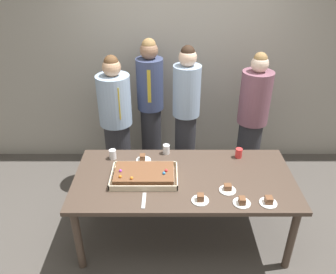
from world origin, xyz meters
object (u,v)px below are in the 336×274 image
drink_cup_far_end (112,154)px  person_green_shirt_behind (186,116)px  plated_slice_far_left (242,202)px  drink_cup_middle (166,149)px  plated_slice_far_right (143,159)px  drink_cup_nearest (239,153)px  person_serving_front (116,122)px  person_far_right_suit (150,106)px  party_table (184,183)px  cake_server_utensil (144,201)px  plated_slice_center_front (227,189)px  plated_slice_near_left (268,201)px  plated_slice_near_right (200,199)px  sheet_cake (144,175)px  person_striped_tie_right (252,119)px

drink_cup_far_end → person_green_shirt_behind: bearing=39.8°
drink_cup_far_end → person_green_shirt_behind: (0.77, 0.64, 0.12)m
plated_slice_far_left → drink_cup_middle: (-0.64, 0.79, 0.03)m
plated_slice_far_left → plated_slice_far_right: bearing=143.2°
drink_cup_nearest → person_serving_front: 1.46m
drink_cup_nearest → person_far_right_suit: 1.27m
party_table → cake_server_utensil: size_ratio=10.33×
drink_cup_middle → plated_slice_center_front: bearing=-48.3°
person_green_shirt_behind → plated_slice_near_left: bearing=49.3°
plated_slice_near_left → person_far_right_suit: person_far_right_suit is taller
plated_slice_near_right → drink_cup_nearest: size_ratio=1.50×
cake_server_utensil → person_serving_front: size_ratio=0.12×
person_green_shirt_behind → plated_slice_far_left: bearing=40.9°
plated_slice_near_right → cake_server_utensil: (-0.48, 0.00, -0.02)m
plated_slice_near_left → plated_slice_far_left: bearing=-178.9°
plated_slice_far_left → person_green_shirt_behind: size_ratio=0.09×
sheet_cake → cake_server_utensil: bearing=-87.4°
sheet_cake → person_striped_tie_right: size_ratio=0.37×
person_serving_front → drink_cup_far_end: bearing=-17.8°
sheet_cake → plated_slice_far_right: (-0.03, 0.30, -0.02)m
party_table → plated_slice_near_left: plated_slice_near_left is taller
plated_slice_near_right → person_far_right_suit: bearing=107.7°
plated_slice_near_right → person_serving_front: 1.56m
drink_cup_middle → party_table: bearing=-68.2°
plated_slice_center_front → drink_cup_nearest: bearing=70.2°
person_far_right_suit → drink_cup_far_end: bearing=-21.5°
plated_slice_near_left → person_far_right_suit: (-1.06, 1.56, 0.16)m
party_table → person_far_right_suit: bearing=107.0°
party_table → person_striped_tie_right: 1.30m
person_far_right_suit → person_striped_tie_right: bearing=80.4°
plated_slice_center_front → person_far_right_suit: 1.58m
sheet_cake → drink_cup_nearest: (0.94, 0.36, 0.01)m
sheet_cake → drink_cup_nearest: sheet_cake is taller
person_green_shirt_behind → drink_cup_far_end: bearing=-26.6°
person_striped_tie_right → person_green_shirt_behind: bearing=-38.3°
drink_cup_nearest → drink_cup_far_end: same height
person_striped_tie_right → plated_slice_near_left: bearing=44.5°
sheet_cake → drink_cup_far_end: size_ratio=6.17×
party_table → person_striped_tie_right: person_striped_tie_right is taller
party_table → plated_slice_near_left: bearing=-27.9°
party_table → plated_slice_near_right: size_ratio=13.78×
drink_cup_nearest → cake_server_utensil: bearing=-143.8°
plated_slice_far_left → drink_cup_far_end: bearing=149.7°
party_table → person_far_right_suit: person_far_right_suit is taller
person_serving_front → person_green_shirt_behind: person_green_shirt_behind is taller
sheet_cake → drink_cup_nearest: size_ratio=6.17×
party_table → plated_slice_near_right: plated_slice_near_right is taller
sheet_cake → cake_server_utensil: (0.01, -0.32, -0.04)m
sheet_cake → cake_server_utensil: size_ratio=3.08×
plated_slice_near_right → drink_cup_nearest: 0.82m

